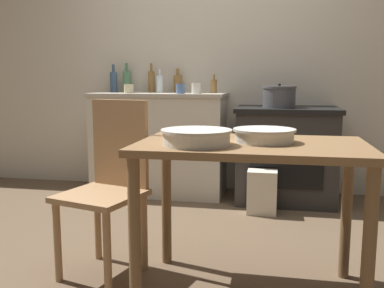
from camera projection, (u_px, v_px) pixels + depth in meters
name	position (u px, v px, depth m)	size (l,w,h in m)	color
ground_plane	(181.00, 246.00, 2.77)	(14.00, 14.00, 0.00)	brown
wall_back	(216.00, 58.00, 4.12)	(8.00, 0.07, 2.55)	beige
counter_cabinet	(160.00, 143.00, 4.04)	(1.24, 0.56, 0.95)	beige
stove	(286.00, 154.00, 3.78)	(0.88, 0.66, 0.83)	#2D2B28
work_table	(251.00, 167.00, 2.07)	(1.09, 0.67, 0.77)	olive
chair	(109.00, 182.00, 2.36)	(0.49, 0.49, 0.96)	#A87F56
flour_sack	(262.00, 192.00, 3.43)	(0.23, 0.16, 0.35)	beige
stock_pot	(279.00, 97.00, 3.64)	(0.29, 0.29, 0.21)	#4C4C51
mixing_bowl_large	(264.00, 135.00, 2.05)	(0.30, 0.30, 0.07)	silver
mixing_bowl_small	(196.00, 136.00, 1.96)	(0.33, 0.33, 0.07)	silver
bottle_far_left	(178.00, 83.00, 4.13)	(0.08, 0.08, 0.23)	olive
bottle_left	(160.00, 84.00, 4.02)	(0.06, 0.06, 0.22)	silver
bottle_mid_left	(214.00, 86.00, 3.91)	(0.06, 0.06, 0.17)	olive
bottle_center_left	(127.00, 81.00, 4.19)	(0.08, 0.08, 0.28)	#517F5B
bottle_center	(114.00, 81.00, 4.20)	(0.07, 0.07, 0.27)	#3D5675
bottle_center_right	(151.00, 81.00, 4.14)	(0.06, 0.06, 0.28)	olive
cup_mid_right	(129.00, 89.00, 3.90)	(0.09, 0.09, 0.08)	beige
cup_right	(196.00, 88.00, 3.75)	(0.08, 0.08, 0.09)	silver
cup_far_right	(180.00, 89.00, 3.75)	(0.08, 0.08, 0.09)	#4C6B99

